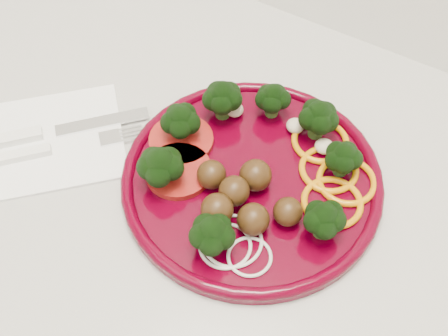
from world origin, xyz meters
The scene contains 5 objects.
counter centered at (0.00, 1.70, 0.45)m, with size 2.40×0.60×0.90m.
plate centered at (0.16, 1.72, 0.92)m, with size 0.29×0.29×0.06m.
napkin centered at (-0.07, 1.65, 0.90)m, with size 0.15×0.15×0.00m, color white.
knife centered at (-0.09, 1.64, 0.91)m, with size 0.15×0.17×0.01m.
fork centered at (-0.07, 1.62, 0.91)m, with size 0.14×0.15×0.01m.
Camera 1 is at (0.32, 1.39, 1.42)m, focal length 45.00 mm.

